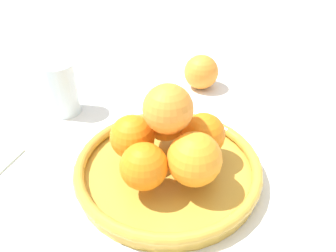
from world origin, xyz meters
The scene contains 5 objects.
ground_plane centered at (0.00, 0.00, 0.00)m, with size 4.00×4.00×0.00m, color white.
fruit_bowl centered at (0.00, 0.00, 0.02)m, with size 0.30×0.30×0.03m.
orange_pile centered at (0.00, 0.00, 0.08)m, with size 0.19×0.19×0.13m.
stray_orange centered at (0.28, 0.14, 0.04)m, with size 0.08×0.08×0.08m, color orange.
drinking_glass centered at (0.01, 0.29, 0.06)m, with size 0.07×0.07×0.11m, color silver.
Camera 1 is at (-0.30, -0.26, 0.38)m, focal length 35.00 mm.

